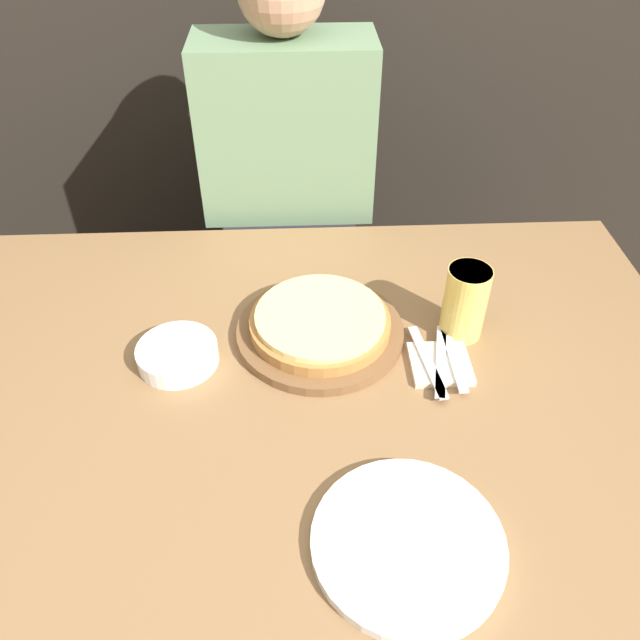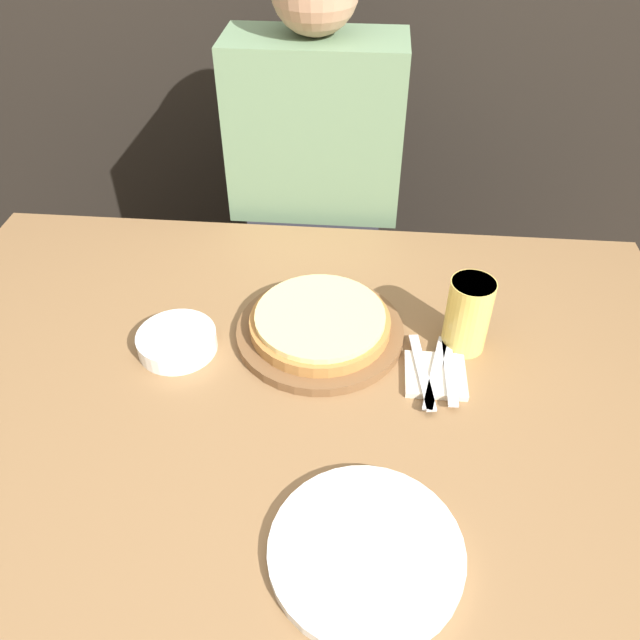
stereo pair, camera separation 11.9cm
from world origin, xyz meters
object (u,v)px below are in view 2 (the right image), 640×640
object	(u,v)px
pizza_on_board	(320,326)
fork	(422,371)
side_bowl	(177,341)
dinner_knife	(436,372)
dinner_plate	(366,551)
diner_person	(316,226)
spoon	(450,373)
beer_glass	(468,312)

from	to	relation	value
pizza_on_board	fork	distance (m)	0.22
side_bowl	dinner_knife	world-z (taller)	side_bowl
dinner_plate	diner_person	xyz separation A→B (m)	(-0.16, 0.98, -0.10)
side_bowl	dinner_plate	bearing A→B (deg)	-46.41
spoon	beer_glass	bearing A→B (deg)	71.55
side_bowl	spoon	distance (m)	0.51
pizza_on_board	diner_person	world-z (taller)	diner_person
fork	diner_person	bearing A→B (deg)	111.84
beer_glass	side_bowl	world-z (taller)	beer_glass
pizza_on_board	spoon	xyz separation A→B (m)	(0.24, -0.09, -0.01)
side_bowl	diner_person	xyz separation A→B (m)	(0.21, 0.59, -0.11)
dinner_plate	dinner_knife	distance (m)	0.37
dinner_plate	spoon	distance (m)	0.38
pizza_on_board	side_bowl	xyz separation A→B (m)	(-0.27, -0.06, -0.01)
dinner_plate	spoon	size ratio (longest dim) A/B	1.72
spoon	diner_person	size ratio (longest dim) A/B	0.12
side_bowl	beer_glass	bearing A→B (deg)	6.15
fork	diner_person	xyz separation A→B (m)	(-0.25, 0.63, -0.10)
diner_person	fork	bearing A→B (deg)	-68.16
beer_glass	dinner_plate	bearing A→B (deg)	-110.87
side_bowl	dinner_knife	size ratio (longest dim) A/B	0.79
pizza_on_board	dinner_knife	distance (m)	0.24
dinner_knife	pizza_on_board	bearing A→B (deg)	156.56
dinner_plate	fork	bearing A→B (deg)	75.81
dinner_knife	spoon	xyz separation A→B (m)	(0.03, 0.00, 0.00)
dinner_knife	fork	bearing A→B (deg)	-180.00
pizza_on_board	beer_glass	distance (m)	0.28
beer_glass	diner_person	size ratio (longest dim) A/B	0.11
dinner_knife	beer_glass	bearing A→B (deg)	58.96
diner_person	dinner_plate	bearing A→B (deg)	-80.67
pizza_on_board	fork	bearing A→B (deg)	-26.08
dinner_plate	fork	world-z (taller)	dinner_plate
side_bowl	fork	distance (m)	0.46
dinner_plate	diner_person	size ratio (longest dim) A/B	0.21
pizza_on_board	dinner_knife	bearing A→B (deg)	-23.44
pizza_on_board	dinner_plate	distance (m)	0.46
side_bowl	spoon	world-z (taller)	side_bowl
beer_glass	diner_person	world-z (taller)	diner_person
diner_person	dinner_knife	bearing A→B (deg)	-66.22
fork	dinner_knife	size ratio (longest dim) A/B	1.01
spoon	dinner_plate	bearing A→B (deg)	-111.49
dinner_plate	spoon	bearing A→B (deg)	68.51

